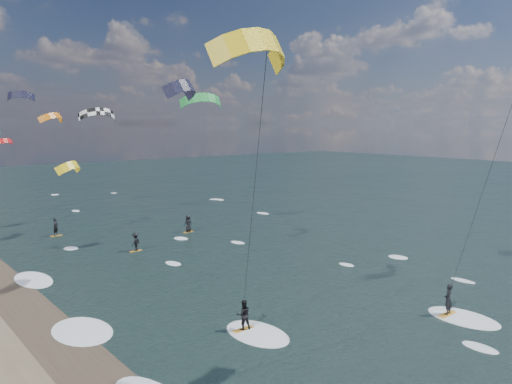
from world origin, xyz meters
TOP-DOWN VIEW (x-y plane):
  - ground at (0.00, 0.00)m, footprint 260.00×260.00m
  - wet_sand_strip at (-12.00, 10.00)m, footprint 3.00×240.00m
  - kitesurfer_near_b at (-6.18, 5.34)m, footprint 6.99×8.43m
  - far_kitesurfers at (1.21, 32.25)m, footprint 12.15×11.34m
  - bg_kite_field at (-0.23, 51.11)m, footprint 14.87×77.20m
  - shoreline_surf at (-10.80, 14.75)m, footprint 2.40×79.40m

SIDE VIEW (x-z plane):
  - ground at x=0.00m, z-range 0.00..0.00m
  - shoreline_surf at x=-10.80m, z-range -0.06..0.06m
  - wet_sand_strip at x=-12.00m, z-range 0.00..0.01m
  - far_kitesurfers at x=1.21m, z-range -0.03..1.75m
  - kitesurfer_near_b at x=-6.18m, z-range 2.18..17.16m
  - bg_kite_field at x=-0.23m, z-range 7.56..16.02m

